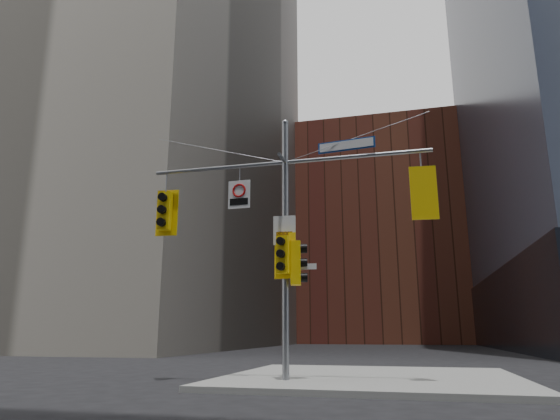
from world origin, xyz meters
The scene contains 13 objects.
ground centered at (0.00, 0.00, 0.00)m, with size 160.00×160.00×0.00m, color black.
sidewalk_corner centered at (2.00, 4.00, 0.07)m, with size 8.00×8.00×0.15m, color gray.
brick_midrise centered at (0.00, 58.00, 14.00)m, with size 26.00×20.00×28.00m, color brown.
signal_assembly centered at (0.00, 1.99, 4.42)m, with size 8.00×0.80×7.30m.
traffic_light_west_arm centered at (-3.67, 2.01, 4.80)m, with size 0.67×0.55×1.40m.
traffic_light_east_arm centered at (3.68, 1.99, 4.80)m, with size 0.67×0.56×1.41m.
traffic_light_pole_side centered at (0.33, 2.01, 3.13)m, with size 0.49×0.42×1.17m.
traffic_light_pole_front centered at (0.00, 1.73, 3.33)m, with size 0.59×0.49×1.23m.
street_sign_blade centered at (1.73, 2.00, 6.35)m, with size 1.60×0.23×0.31m.
regulatory_sign_arm centered at (-1.35, 1.97, 5.18)m, with size 0.66×0.08×0.82m.
regulatory_sign_pole centered at (0.00, 1.88, 4.00)m, with size 0.61×0.08×0.80m.
street_blade_ew centered at (0.45, 2.00, 3.03)m, with size 0.78×0.07×0.16m.
street_blade_ns centered at (0.00, 2.45, 2.91)m, with size 0.12×0.74×0.15m.
Camera 1 is at (3.19, -10.97, 1.33)m, focal length 32.00 mm.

